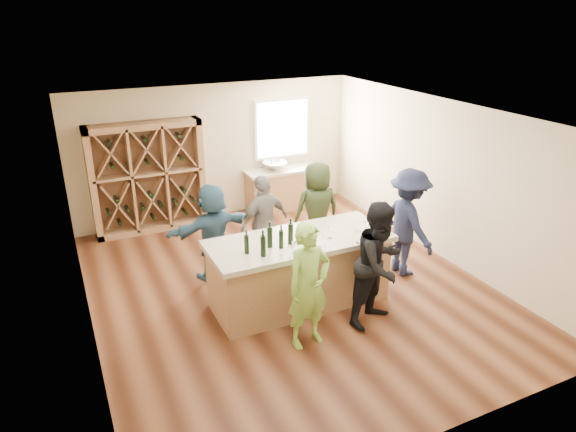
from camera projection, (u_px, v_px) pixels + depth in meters
name	position (u px, v px, depth m)	size (l,w,h in m)	color
floor	(288.00, 289.00, 8.38)	(6.00, 7.00, 0.10)	#59301C
ceiling	(288.00, 111.00, 7.28)	(6.00, 7.00, 0.10)	white
wall_back	(216.00, 151.00, 10.80)	(6.00, 0.10, 2.80)	beige
wall_front	(447.00, 330.00, 4.86)	(6.00, 0.10, 2.80)	beige
wall_left	(74.00, 243.00, 6.63)	(0.10, 7.00, 2.80)	beige
wall_right	(444.00, 180.00, 9.03)	(0.10, 7.00, 2.80)	beige
window_frame	(282.00, 129.00, 11.19)	(1.30, 0.06, 1.30)	white
window_pane	(283.00, 129.00, 11.16)	(1.18, 0.01, 1.18)	white
wine_rack	(148.00, 178.00, 10.09)	(2.20, 0.45, 2.20)	#996E49
back_counter_base	(283.00, 190.00, 11.43)	(1.60, 0.58, 0.86)	#996E49
back_counter_top	(283.00, 170.00, 11.25)	(1.70, 0.62, 0.06)	#BEB29C
sink	(275.00, 166.00, 11.13)	(0.54, 0.54, 0.19)	silver
faucet	(271.00, 161.00, 11.25)	(0.02, 0.02, 0.30)	silver
tasting_counter_base	(299.00, 273.00, 7.74)	(2.60, 1.00, 1.00)	#996E49
tasting_counter_top	(299.00, 241.00, 7.53)	(2.72, 1.12, 0.08)	#BEB29C
wine_bottle_a	(247.00, 244.00, 7.02)	(0.07, 0.07, 0.27)	black
wine_bottle_b	(263.00, 246.00, 6.93)	(0.07, 0.07, 0.30)	black
wine_bottle_c	(270.00, 237.00, 7.19)	(0.08, 0.08, 0.31)	black
wine_bottle_d	(281.00, 239.00, 7.17)	(0.07, 0.07, 0.27)	black
wine_bottle_e	(291.00, 234.00, 7.29)	(0.08, 0.08, 0.31)	black
wine_glass_a	(294.00, 248.00, 7.02)	(0.07, 0.07, 0.18)	white
wine_glass_b	(325.00, 242.00, 7.22)	(0.06, 0.06, 0.16)	white
wine_glass_c	(358.00, 237.00, 7.34)	(0.07, 0.07, 0.20)	white
wine_glass_d	(330.00, 232.00, 7.49)	(0.07, 0.07, 0.20)	white
wine_glass_e	(366.00, 227.00, 7.66)	(0.07, 0.07, 0.19)	white
tasting_menu_a	(291.00, 253.00, 7.07)	(0.24, 0.32, 0.00)	white
tasting_menu_b	(326.00, 246.00, 7.26)	(0.22, 0.30, 0.00)	white
tasting_menu_c	(366.00, 238.00, 7.52)	(0.21, 0.28, 0.00)	white
person_near_left	(309.00, 286.00, 6.65)	(0.64, 0.47, 1.75)	#8CC64C
person_near_right	(379.00, 264.00, 7.13)	(0.89, 0.49, 1.83)	black
person_server	(408.00, 223.00, 8.47)	(1.19, 0.55, 1.84)	#191E38
person_far_mid	(264.00, 223.00, 8.66)	(0.99, 0.50, 1.68)	slate
person_far_right	(317.00, 210.00, 9.06)	(0.87, 0.56, 1.77)	#263319
person_far_left	(213.00, 231.00, 8.40)	(1.51, 0.54, 1.63)	#335972
wine_glass_f	(291.00, 228.00, 7.63)	(0.07, 0.07, 0.18)	white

